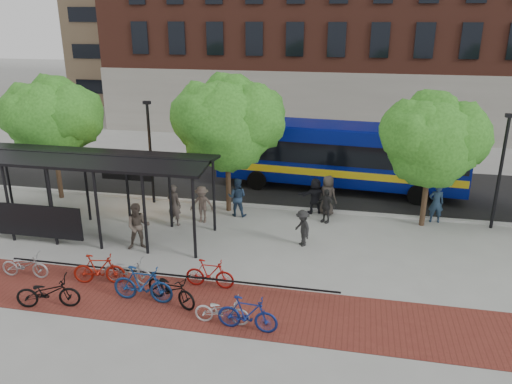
% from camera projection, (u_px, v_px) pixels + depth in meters
% --- Properties ---
extents(ground, '(160.00, 160.00, 0.00)m').
position_uv_depth(ground, '(279.00, 244.00, 20.65)').
color(ground, '#9E9E99').
rests_on(ground, ground).
extents(asphalt_street, '(160.00, 8.00, 0.01)m').
position_uv_depth(asphalt_street, '(302.00, 184.00, 28.03)').
color(asphalt_street, black).
rests_on(asphalt_street, ground).
extents(curb, '(160.00, 0.25, 0.12)m').
position_uv_depth(curb, '(292.00, 208.00, 24.32)').
color(curb, '#B7B7B2').
rests_on(curb, ground).
extents(brick_strip, '(24.00, 3.00, 0.01)m').
position_uv_depth(brick_strip, '(195.00, 303.00, 16.42)').
color(brick_strip, maroon).
rests_on(brick_strip, ground).
extents(bike_rack_rail, '(12.00, 0.05, 0.95)m').
position_uv_depth(bike_rack_rail, '(168.00, 286.00, 17.50)').
color(bike_rack_rail, black).
rests_on(bike_rack_rail, ground).
extents(building_brick, '(55.00, 14.00, 20.00)m').
position_uv_depth(building_brick, '(458.00, 1.00, 39.39)').
color(building_brick, brown).
rests_on(building_brick, ground).
extents(bus_shelter, '(10.60, 3.07, 3.60)m').
position_uv_depth(bus_shelter, '(85.00, 167.00, 20.75)').
color(bus_shelter, black).
rests_on(bus_shelter, ground).
extents(tree_a, '(4.90, 4.00, 6.18)m').
position_uv_depth(tree_a, '(53.00, 117.00, 24.58)').
color(tree_a, '#382619').
rests_on(tree_a, ground).
extents(tree_b, '(5.15, 4.20, 6.47)m').
position_uv_depth(tree_b, '(229.00, 119.00, 22.80)').
color(tree_b, '#382619').
rests_on(tree_b, ground).
extents(tree_c, '(4.66, 3.80, 5.92)m').
position_uv_depth(tree_c, '(434.00, 137.00, 21.23)').
color(tree_c, '#382619').
rests_on(tree_c, ground).
extents(lamp_post_left, '(0.35, 0.20, 5.12)m').
position_uv_depth(lamp_post_left, '(150.00, 150.00, 24.38)').
color(lamp_post_left, black).
rests_on(lamp_post_left, ground).
extents(lamp_post_right, '(0.35, 0.20, 5.12)m').
position_uv_depth(lamp_post_right, '(501.00, 169.00, 21.34)').
color(lamp_post_right, black).
rests_on(lamp_post_right, ground).
extents(bus, '(13.22, 3.88, 3.52)m').
position_uv_depth(bus, '(339.00, 152.00, 26.67)').
color(bus, navy).
rests_on(bus, ground).
extents(bike_2, '(1.81, 0.72, 0.93)m').
position_uv_depth(bike_2, '(25.00, 265.00, 17.95)').
color(bike_2, '#9B9B9E').
rests_on(bike_2, ground).
extents(bike_4, '(2.15, 1.19, 1.07)m').
position_uv_depth(bike_4, '(48.00, 292.00, 16.06)').
color(bike_4, black).
rests_on(bike_4, ground).
extents(bike_5, '(1.91, 0.85, 1.11)m').
position_uv_depth(bike_5, '(99.00, 269.00, 17.48)').
color(bike_5, maroon).
rests_on(bike_5, ground).
extents(bike_6, '(1.87, 0.73, 0.97)m').
position_uv_depth(bike_6, '(128.00, 271.00, 17.54)').
color(bike_6, gray).
rests_on(bike_6, ground).
extents(bike_7, '(2.10, 0.63, 1.25)m').
position_uv_depth(bike_7, '(143.00, 284.00, 16.36)').
color(bike_7, navy).
rests_on(bike_7, ground).
extents(bike_8, '(2.19, 1.49, 1.09)m').
position_uv_depth(bike_8, '(171.00, 288.00, 16.27)').
color(bike_8, black).
rests_on(bike_8, ground).
extents(bike_9, '(1.74, 0.50, 1.04)m').
position_uv_depth(bike_9, '(210.00, 274.00, 17.25)').
color(bike_9, '#9E130E').
rests_on(bike_9, ground).
extents(bike_10, '(1.73, 0.63, 0.90)m').
position_uv_depth(bike_10, '(222.00, 310.00, 15.23)').
color(bike_10, '#B8B7BA').
rests_on(bike_10, ground).
extents(bike_11, '(1.90, 0.64, 1.12)m').
position_uv_depth(bike_11, '(247.00, 314.00, 14.86)').
color(bike_11, navy).
rests_on(bike_11, ground).
extents(pedestrian_1, '(0.80, 0.63, 1.91)m').
position_uv_depth(pedestrian_1, '(174.00, 205.00, 22.29)').
color(pedestrian_1, '#3C3530').
rests_on(pedestrian_1, ground).
extents(pedestrian_2, '(0.90, 0.71, 1.84)m').
position_uv_depth(pedestrian_2, '(237.00, 197.00, 23.33)').
color(pedestrian_2, '#20334C').
rests_on(pedestrian_2, ground).
extents(pedestrian_3, '(1.12, 0.66, 1.72)m').
position_uv_depth(pedestrian_3, '(202.00, 204.00, 22.61)').
color(pedestrian_3, '#4F433B').
rests_on(pedestrian_3, ground).
extents(pedestrian_4, '(1.00, 0.81, 1.59)m').
position_uv_depth(pedestrian_4, '(326.00, 206.00, 22.63)').
color(pedestrian_4, '#2A2A2A').
rests_on(pedestrian_4, ground).
extents(pedestrian_5, '(1.69, 1.05, 1.74)m').
position_uv_depth(pedestrian_5, '(315.00, 196.00, 23.65)').
color(pedestrian_5, black).
rests_on(pedestrian_5, ground).
extents(pedestrian_6, '(1.11, 0.99, 1.90)m').
position_uv_depth(pedestrian_6, '(328.00, 195.00, 23.52)').
color(pedestrian_6, '#473E39').
rests_on(pedestrian_6, ground).
extents(pedestrian_7, '(0.71, 0.50, 1.85)m').
position_uv_depth(pedestrian_7, '(436.00, 203.00, 22.59)').
color(pedestrian_7, '#22374F').
rests_on(pedestrian_7, ground).
extents(pedestrian_8, '(1.15, 1.04, 1.94)m').
position_uv_depth(pedestrian_8, '(138.00, 226.00, 19.99)').
color(pedestrian_8, '#51453C').
rests_on(pedestrian_8, ground).
extents(pedestrian_9, '(1.04, 1.14, 1.54)m').
position_uv_depth(pedestrian_9, '(302.00, 228.00, 20.33)').
color(pedestrian_9, black).
rests_on(pedestrian_9, ground).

